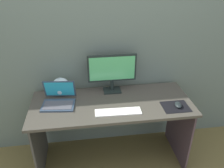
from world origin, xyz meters
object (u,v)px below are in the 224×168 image
at_px(monitor, 112,71).
at_px(laptop, 59,100).
at_px(mouse, 178,105).
at_px(keyboard_external, 118,112).
at_px(fishbowl, 61,87).

height_order(monitor, laptop, monitor).
bearing_deg(mouse, keyboard_external, -168.61).
bearing_deg(keyboard_external, laptop, 159.83).
relative_size(laptop, keyboard_external, 0.78).
xyz_separation_m(fishbowl, keyboard_external, (0.52, -0.40, -0.08)).
distance_m(monitor, keyboard_external, 0.45).
bearing_deg(fishbowl, monitor, -1.05).
height_order(monitor, keyboard_external, monitor).
bearing_deg(mouse, laptop, 179.72).
bearing_deg(monitor, fishbowl, 178.95).
bearing_deg(keyboard_external, fishbowl, 144.80).
distance_m(monitor, laptop, 0.59).
bearing_deg(keyboard_external, mouse, 2.97).
relative_size(monitor, mouse, 4.91).
bearing_deg(monitor, laptop, -162.54).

